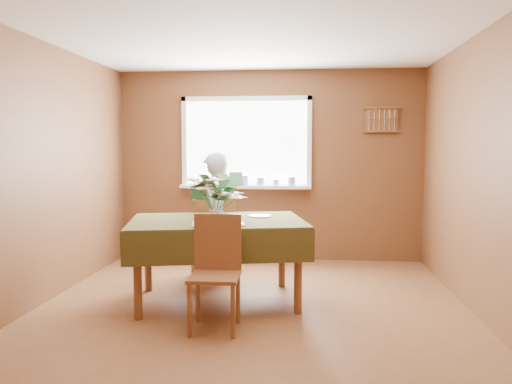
# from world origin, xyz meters

# --- Properties ---
(floor) EXTENTS (4.50, 4.50, 0.00)m
(floor) POSITION_xyz_m (0.00, 0.00, 0.00)
(floor) COLOR brown
(floor) RESTS_ON ground
(ceiling) EXTENTS (4.50, 4.50, 0.00)m
(ceiling) POSITION_xyz_m (0.00, 0.00, 2.50)
(ceiling) COLOR white
(ceiling) RESTS_ON wall_back
(wall_back) EXTENTS (4.00, 0.00, 4.00)m
(wall_back) POSITION_xyz_m (0.00, 2.25, 1.25)
(wall_back) COLOR brown
(wall_back) RESTS_ON floor
(wall_front) EXTENTS (4.00, 0.00, 4.00)m
(wall_front) POSITION_xyz_m (0.00, -2.25, 1.25)
(wall_front) COLOR brown
(wall_front) RESTS_ON floor
(wall_left) EXTENTS (0.00, 4.50, 4.50)m
(wall_left) POSITION_xyz_m (-2.00, 0.00, 1.25)
(wall_left) COLOR brown
(wall_left) RESTS_ON floor
(wall_right) EXTENTS (0.00, 4.50, 4.50)m
(wall_right) POSITION_xyz_m (2.00, 0.00, 1.25)
(wall_right) COLOR brown
(wall_right) RESTS_ON floor
(window_assembly) EXTENTS (1.72, 0.20, 1.22)m
(window_assembly) POSITION_xyz_m (-0.30, 2.19, 1.34)
(window_assembly) COLOR white
(window_assembly) RESTS_ON wall_back
(spoon_rack) EXTENTS (0.44, 0.05, 0.33)m
(spoon_rack) POSITION_xyz_m (1.45, 2.22, 1.85)
(spoon_rack) COLOR brown
(spoon_rack) RESTS_ON wall_back
(dining_table) EXTENTS (1.85, 1.45, 0.81)m
(dining_table) POSITION_xyz_m (-0.35, 0.33, 0.70)
(dining_table) COLOR brown
(dining_table) RESTS_ON floor
(chair_far) EXTENTS (0.58, 0.58, 1.03)m
(chair_far) POSITION_xyz_m (-0.54, 1.14, 0.56)
(chair_far) COLOR brown
(chair_far) RESTS_ON floor
(chair_near) EXTENTS (0.41, 0.41, 0.93)m
(chair_near) POSITION_xyz_m (-0.24, -0.35, 0.51)
(chair_near) COLOR brown
(chair_near) RESTS_ON floor
(seated_woman) EXTENTS (0.62, 0.51, 1.44)m
(seated_woman) POSITION_xyz_m (-0.51, 1.07, 0.72)
(seated_woman) COLOR white
(seated_woman) RESTS_ON floor
(flower_bouquet) EXTENTS (0.53, 0.53, 0.45)m
(flower_bouquet) POSITION_xyz_m (-0.33, 0.12, 1.09)
(flower_bouquet) COLOR white
(flower_bouquet) RESTS_ON dining_table
(side_plate) EXTENTS (0.26, 0.26, 0.01)m
(side_plate) POSITION_xyz_m (0.03, 0.57, 0.81)
(side_plate) COLOR white
(side_plate) RESTS_ON dining_table
(table_knife) EXTENTS (0.15, 0.21, 0.00)m
(table_knife) POSITION_xyz_m (-0.13, 0.13, 0.81)
(table_knife) COLOR silver
(table_knife) RESTS_ON dining_table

